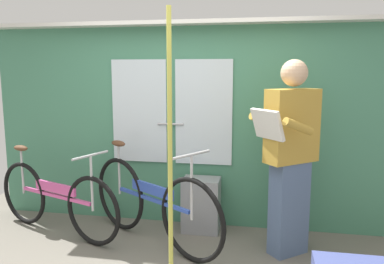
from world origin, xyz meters
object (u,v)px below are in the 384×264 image
object	(u,v)px
bicycle_leaning_behind	(55,199)
handrail_pole	(170,153)
bicycle_near_door	(152,203)
trash_bin_by_wall	(201,205)
passenger_reading_newspaper	(290,154)

from	to	relation	value
bicycle_leaning_behind	handrail_pole	xyz separation A→B (m)	(1.39, -0.74, 0.69)
bicycle_near_door	trash_bin_by_wall	bearing A→B (deg)	75.63
bicycle_leaning_behind	passenger_reading_newspaper	distance (m)	2.37
bicycle_leaning_behind	handrail_pole	size ratio (longest dim) A/B	0.77
bicycle_leaning_behind	trash_bin_by_wall	distance (m)	1.49
bicycle_near_door	bicycle_leaning_behind	xyz separation A→B (m)	(-1.03, 0.04, -0.04)
bicycle_near_door	trash_bin_by_wall	size ratio (longest dim) A/B	2.75
bicycle_leaning_behind	passenger_reading_newspaper	bearing A→B (deg)	20.29
bicycle_leaning_behind	trash_bin_by_wall	world-z (taller)	bicycle_leaning_behind
passenger_reading_newspaper	handrail_pole	xyz separation A→B (m)	(-0.91, -0.72, 0.13)
passenger_reading_newspaper	handrail_pole	size ratio (longest dim) A/B	0.83
bicycle_near_door	trash_bin_by_wall	distance (m)	0.58
passenger_reading_newspaper	trash_bin_by_wall	size ratio (longest dim) A/B	3.14
bicycle_leaning_behind	passenger_reading_newspaper	size ratio (longest dim) A/B	0.93
bicycle_near_door	bicycle_leaning_behind	bearing A→B (deg)	-149.13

